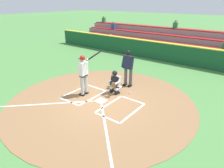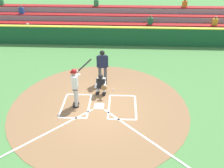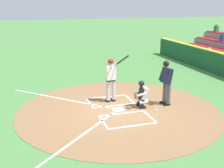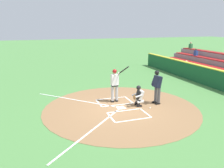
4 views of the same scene
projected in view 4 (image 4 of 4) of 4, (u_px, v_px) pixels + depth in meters
ground_plane at (121, 108)px, 11.75m from camera, size 120.00×120.00×0.00m
dirt_circle at (121, 108)px, 11.74m from camera, size 8.00×8.00×0.01m
home_plate_and_chalk at (105, 110)px, 11.47m from camera, size 7.93×4.91×0.01m
batter at (115, 83)px, 12.39m from camera, size 0.90×0.77×2.13m
catcher at (139, 95)px, 11.89m from camera, size 0.59×0.66×1.13m
plate_umpire at (157, 85)px, 12.12m from camera, size 0.60×0.45×1.86m
baseball at (150, 108)px, 11.64m from camera, size 0.07×0.07×0.07m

